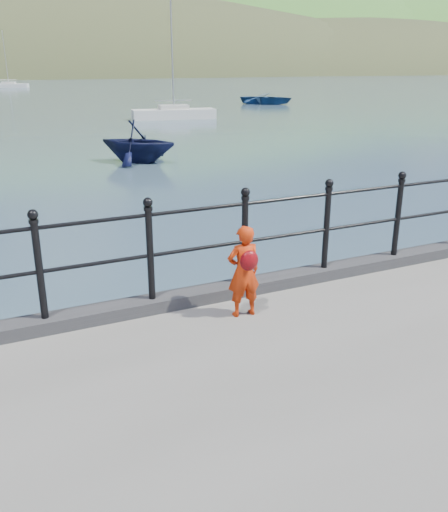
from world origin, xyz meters
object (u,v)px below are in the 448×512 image
launch_navy (138,141)px  sailboat_near (174,114)px  child (244,271)px  launch_blue (267,99)px  sailboat_deep (9,86)px  railing (199,236)px

launch_navy → sailboat_near: bearing=19.9°
child → launch_blue: bearing=-116.3°
launch_navy → sailboat_near: (7.66, 16.69, -0.49)m
child → launch_navy: bearing=-99.0°
launch_navy → sailboat_deep: size_ratio=0.34×
launch_blue → sailboat_deep: size_ratio=0.56×
child → launch_navy: 16.58m
sailboat_deep → sailboat_near: (5.91, -64.90, -0.00)m
launch_blue → sailboat_deep: bearing=68.5°
railing → child: bearing=-62.4°
railing → launch_navy: 16.11m
launch_blue → launch_navy: size_ratio=1.63×
sailboat_deep → sailboat_near: 65.17m
child → sailboat_deep: bearing=-89.6°
launch_blue → sailboat_near: size_ratio=0.63×
launch_blue → sailboat_deep: 57.46m
sailboat_deep → railing: bearing=-75.0°
sailboat_near → railing: bearing=-100.0°
sailboat_near → child: bearing=-99.2°
launch_blue → railing: bearing=-162.0°
child → sailboat_near: bearing=-105.4°
sailboat_deep → sailboat_near: size_ratio=1.14×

